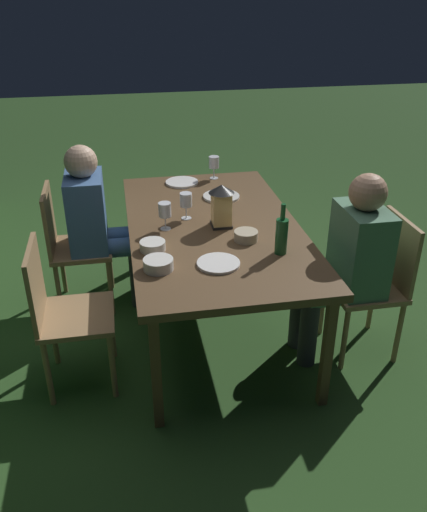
% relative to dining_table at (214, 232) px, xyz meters
% --- Properties ---
extents(ground_plane, '(16.00, 16.00, 0.00)m').
position_rel_dining_table_xyz_m(ground_plane, '(0.00, 0.00, -0.68)').
color(ground_plane, '#2D5123').
extents(dining_table, '(1.85, 1.03, 0.73)m').
position_rel_dining_table_xyz_m(dining_table, '(0.00, 0.00, 0.00)').
color(dining_table, brown).
rests_on(dining_table, ground).
extents(chair_side_right_a, '(0.42, 0.40, 0.87)m').
position_rel_dining_table_xyz_m(chair_side_right_a, '(-0.42, 0.91, -0.20)').
color(chair_side_right_a, '#9E7A51').
rests_on(chair_side_right_a, ground).
extents(chair_side_right_b, '(0.42, 0.40, 0.87)m').
position_rel_dining_table_xyz_m(chair_side_right_b, '(0.42, 0.91, -0.20)').
color(chair_side_right_b, '#9E7A51').
rests_on(chair_side_right_b, ground).
extents(person_in_blue, '(0.38, 0.47, 1.15)m').
position_rel_dining_table_xyz_m(person_in_blue, '(0.42, 0.71, -0.05)').
color(person_in_blue, '#426699').
rests_on(person_in_blue, ground).
extents(chair_side_left_a, '(0.42, 0.40, 0.87)m').
position_rel_dining_table_xyz_m(chair_side_left_a, '(-0.42, -0.91, -0.20)').
color(chair_side_left_a, '#9E7A51').
rests_on(chair_side_left_a, ground).
extents(person_in_green, '(0.38, 0.47, 1.15)m').
position_rel_dining_table_xyz_m(person_in_green, '(-0.42, -0.71, -0.05)').
color(person_in_green, '#4C7A5B').
rests_on(person_in_green, ground).
extents(lantern_centerpiece, '(0.15, 0.15, 0.27)m').
position_rel_dining_table_xyz_m(lantern_centerpiece, '(-0.03, -0.04, 0.20)').
color(lantern_centerpiece, black).
rests_on(lantern_centerpiece, dining_table).
extents(green_bottle_on_table, '(0.07, 0.07, 0.29)m').
position_rel_dining_table_xyz_m(green_bottle_on_table, '(-0.44, -0.29, 0.16)').
color(green_bottle_on_table, '#1E5B2D').
rests_on(green_bottle_on_table, dining_table).
extents(wine_glass_a, '(0.08, 0.08, 0.17)m').
position_rel_dining_table_xyz_m(wine_glass_a, '(0.82, -0.15, 0.17)').
color(wine_glass_a, silver).
rests_on(wine_glass_a, dining_table).
extents(wine_glass_b, '(0.08, 0.08, 0.17)m').
position_rel_dining_table_xyz_m(wine_glass_b, '(-0.01, 0.30, 0.17)').
color(wine_glass_b, silver).
rests_on(wine_glass_b, dining_table).
extents(wine_glass_c, '(0.08, 0.08, 0.17)m').
position_rel_dining_table_xyz_m(wine_glass_c, '(0.12, 0.15, 0.17)').
color(wine_glass_c, silver).
rests_on(wine_glass_c, dining_table).
extents(plate_a, '(0.25, 0.25, 0.01)m').
position_rel_dining_table_xyz_m(plate_a, '(0.43, -0.13, 0.06)').
color(plate_a, silver).
rests_on(plate_a, dining_table).
extents(plate_b, '(0.23, 0.23, 0.01)m').
position_rel_dining_table_xyz_m(plate_b, '(-0.51, 0.07, 0.06)').
color(plate_b, white).
rests_on(plate_b, dining_table).
extents(plate_c, '(0.24, 0.24, 0.01)m').
position_rel_dining_table_xyz_m(plate_c, '(0.76, 0.10, 0.06)').
color(plate_c, white).
rests_on(plate_c, dining_table).
extents(bowl_olives, '(0.14, 0.14, 0.05)m').
position_rel_dining_table_xyz_m(bowl_olives, '(-0.28, 0.39, 0.08)').
color(bowl_olives, silver).
rests_on(bowl_olives, dining_table).
extents(bowl_bread, '(0.16, 0.16, 0.06)m').
position_rel_dining_table_xyz_m(bowl_bread, '(-0.50, 0.38, 0.08)').
color(bowl_bread, silver).
rests_on(bowl_bread, dining_table).
extents(bowl_salad, '(0.14, 0.14, 0.06)m').
position_rel_dining_table_xyz_m(bowl_salad, '(-0.25, -0.14, 0.08)').
color(bowl_salad, '#BCAD8E').
rests_on(bowl_salad, dining_table).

